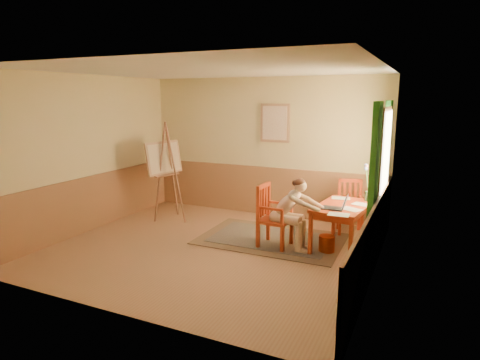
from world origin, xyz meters
The scene contains 14 objects.
room centered at (0.00, 0.00, 1.40)m, with size 5.04×4.54×2.84m.
wainscot centered at (0.00, 0.80, 0.50)m, with size 5.00×4.50×1.00m.
window centered at (2.42, 1.10, 1.35)m, with size 0.12×2.01×2.20m.
wall_portrait centered at (0.25, 2.20, 1.90)m, with size 0.60×0.05×0.76m.
rug centered at (0.72, 0.82, 0.01)m, with size 2.42×1.63×0.02m.
table centered at (1.89, 0.90, 0.63)m, with size 0.85×1.27×0.72m.
chair_left centered at (0.84, 0.51, 0.51)m, with size 0.50×0.48×1.03m.
chair_back centered at (1.86, 1.77, 0.48)m, with size 0.52×0.54×0.95m.
figure centered at (1.16, 0.49, 0.65)m, with size 0.88×0.39×1.18m.
laptop centered at (1.85, 0.60, 0.77)m, with size 0.39×0.24×0.23m.
papers centered at (1.99, 0.84, 0.72)m, with size 0.74×1.27×0.00m.
vase centered at (2.21, 1.34, 1.00)m, with size 0.21×0.31×0.62m.
wastebasket centered at (1.72, 0.62, 0.13)m, with size 0.25×0.25×0.27m, color #B1340A.
easel centered at (-1.64, 1.13, 1.15)m, with size 0.72×0.87×1.94m.
Camera 1 is at (3.07, -5.55, 2.40)m, focal length 30.87 mm.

